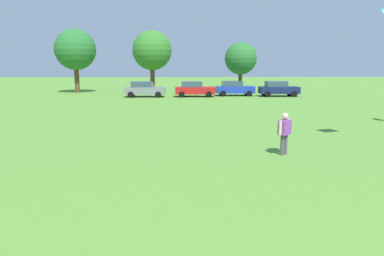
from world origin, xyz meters
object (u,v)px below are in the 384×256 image
tree_center (152,51)px  tree_far_right (241,59)px  tree_far_left (75,50)px  parked_car_navy_3 (278,89)px  adult_bystander (285,130)px  parked_car_blue_2 (234,88)px  parked_car_red_1 (194,89)px  parked_car_gray_0 (144,89)px

tree_center → tree_far_right: 11.31m
tree_far_left → tree_center: tree_far_left is taller
parked_car_navy_3 → adult_bystander: bearing=-104.9°
adult_bystander → parked_car_blue_2: 27.41m
tree_center → tree_far_right: tree_center is taller
tree_far_right → parked_car_red_1: bearing=-134.0°
parked_car_red_1 → tree_far_right: size_ratio=0.68×
adult_bystander → parked_car_blue_2: (2.23, 27.32, -0.10)m
adult_bystander → parked_car_blue_2: bearing=41.1°
parked_car_red_1 → parked_car_navy_3: (9.35, 0.21, 0.00)m
tree_center → tree_far_right: bearing=-6.0°
tree_far_left → tree_far_right: size_ratio=1.25×
parked_car_navy_3 → parked_car_gray_0: bearing=-178.9°
parked_car_navy_3 → tree_center: size_ratio=0.55×
parked_car_gray_0 → tree_far_right: (11.56, 6.40, 3.40)m
tree_far_left → parked_car_gray_0: bearing=-36.7°
adult_bystander → tree_far_right: 32.85m
parked_car_gray_0 → tree_center: 8.77m
tree_far_left → tree_far_right: (20.67, -0.40, -1.07)m
parked_car_gray_0 → parked_car_navy_3: bearing=1.1°
parked_car_blue_2 → tree_far_left: 20.42m
parked_car_navy_3 → tree_far_left: bearing=164.7°
adult_bystander → parked_car_gray_0: size_ratio=0.37×
parked_car_blue_2 → tree_far_left: bearing=163.8°
parked_car_red_1 → parked_car_navy_3: size_ratio=1.00×
parked_car_gray_0 → parked_car_red_1: 5.43m
adult_bystander → parked_car_red_1: (-2.36, 26.13, -0.10)m
parked_car_gray_0 → tree_center: size_ratio=0.55×
parked_car_blue_2 → tree_far_left: size_ratio=0.55×
parked_car_red_1 → adult_bystander: bearing=-84.8°
parked_car_gray_0 → tree_far_left: 12.21m
adult_bystander → parked_car_red_1: bearing=50.9°
parked_car_gray_0 → tree_far_right: bearing=29.0°
parked_car_blue_2 → tree_center: size_ratio=0.55×
parked_car_gray_0 → parked_car_blue_2: (10.03, 1.25, 0.00)m
parked_car_red_1 → tree_far_left: 16.64m
tree_far_right → adult_bystander: bearing=-96.6°
tree_far_left → tree_center: 9.50m
parked_car_red_1 → tree_center: tree_center is taller
parked_car_blue_2 → tree_far_right: (1.53, 5.15, 3.40)m
tree_center → parked_car_blue_2: bearing=-33.2°
parked_car_navy_3 → tree_far_right: 7.72m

